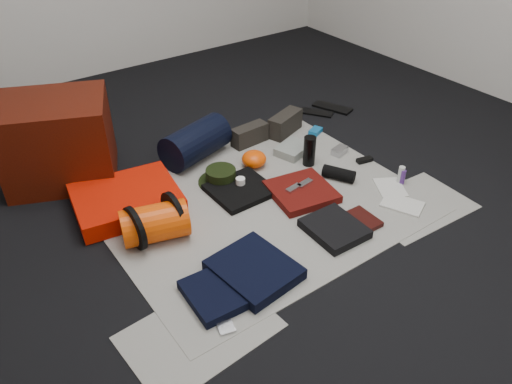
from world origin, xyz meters
TOP-DOWN VIEW (x-y plane):
  - floor at (0.00, 0.00)m, footprint 4.50×4.50m
  - newspaper_mat at (0.00, 0.00)m, footprint 1.60×1.30m
  - newspaper_sheet_front_left at (-0.70, -0.55)m, footprint 0.61×0.44m
  - newspaper_sheet_front_right at (0.65, -0.50)m, footprint 0.60×0.43m
  - red_cabinet at (-0.75, 0.87)m, footprint 0.70×0.66m
  - sleeping_pad at (-0.59, 0.38)m, footprint 0.58×0.50m
  - stuff_sack at (-0.58, 0.06)m, footprint 0.35×0.26m
  - sack_strap_left at (-0.68, 0.06)m, footprint 0.02×0.22m
  - sack_strap_right at (-0.48, 0.06)m, footprint 0.03×0.22m
  - navy_duffel at (-0.04, 0.60)m, footprint 0.46×0.33m
  - boonie_brim at (-0.06, 0.29)m, footprint 0.29×0.29m
  - boonie_crown at (-0.06, 0.29)m, footprint 0.17×0.17m
  - hiking_boot_left at (0.32, 0.56)m, footprint 0.24×0.10m
  - hiking_boot_right at (0.59, 0.54)m, footprint 0.29×0.18m
  - flip_flop_left at (0.96, 0.64)m, footprint 0.20×0.24m
  - flip_flop_right at (1.11, 0.63)m, footprint 0.19×0.30m
  - trousers_navy_a at (-0.55, -0.44)m, footprint 0.25×0.28m
  - trousers_navy_b at (-0.34, -0.42)m, footprint 0.35×0.39m
  - trousers_charcoal at (0.15, -0.41)m, footprint 0.25×0.29m
  - black_tshirt at (-0.03, 0.14)m, footprint 0.32×0.30m
  - red_shirt at (0.22, -0.07)m, footprint 0.37×0.37m
  - orange_stuff_sack at (0.18, 0.32)m, footprint 0.16×0.16m
  - first_aid_pouch at (0.47, 0.30)m, footprint 0.24×0.21m
  - water_bottle at (0.46, 0.14)m, footprint 0.09×0.09m
  - speaker at (0.49, -0.08)m, footprint 0.15×0.19m
  - compact_camera at (0.69, 0.13)m, footprint 0.12×0.09m
  - cyan_case at (0.75, 0.41)m, footprint 0.11×0.09m
  - toiletry_purple at (0.75, -0.32)m, footprint 0.04×0.04m
  - toiletry_clear at (0.75, -0.30)m, footprint 0.04×0.04m
  - paperback_book at (0.32, -0.43)m, footprint 0.12×0.18m
  - map_booklet at (0.59, -0.46)m, footprint 0.22×0.25m
  - map_printout at (0.67, -0.31)m, footprint 0.22×0.24m
  - sunglasses at (0.75, -0.03)m, footprint 0.10×0.06m
  - key_cluster at (-0.61, -0.60)m, footprint 0.08×0.08m
  - tape_roll at (-0.01, 0.17)m, footprint 0.05×0.05m
  - energy_bar_a at (0.18, -0.05)m, footprint 0.10×0.05m
  - energy_bar_b at (0.26, -0.05)m, footprint 0.10×0.05m

SIDE VIEW (x-z plane):
  - floor at x=0.00m, z-range -0.02..0.00m
  - newspaper_sheet_front_left at x=-0.70m, z-range 0.00..0.00m
  - newspaper_sheet_front_right at x=0.65m, z-range 0.00..0.00m
  - newspaper_mat at x=0.00m, z-range 0.00..0.01m
  - flip_flop_left at x=0.96m, z-range 0.00..0.01m
  - flip_flop_right at x=1.11m, z-range 0.00..0.02m
  - map_printout at x=0.67m, z-range 0.01..0.01m
  - boonie_brim at x=-0.06m, z-range 0.01..0.01m
  - key_cluster at x=-0.61m, z-range 0.01..0.02m
  - map_booklet at x=0.59m, z-range 0.01..0.02m
  - sunglasses at x=0.75m, z-range 0.01..0.03m
  - paperback_book at x=0.32m, z-range 0.01..0.03m
  - cyan_case at x=0.75m, z-range 0.01..0.04m
  - black_tshirt at x=-0.03m, z-range 0.01..0.04m
  - compact_camera at x=0.69m, z-range 0.01..0.05m
  - trousers_navy_a at x=-0.55m, z-range 0.01..0.05m
  - red_shirt at x=0.22m, z-range 0.01..0.05m
  - trousers_charcoal at x=0.15m, z-range 0.01..0.05m
  - first_aid_pouch at x=0.47m, z-range 0.01..0.06m
  - trousers_navy_b at x=-0.34m, z-range 0.01..0.06m
  - speaker at x=0.49m, z-range 0.01..0.08m
  - toiletry_purple at x=0.75m, z-range 0.01..0.09m
  - boonie_crown at x=-0.06m, z-range 0.01..0.09m
  - sleeping_pad at x=-0.59m, z-range 0.01..0.10m
  - orange_stuff_sack at x=0.18m, z-range 0.01..0.10m
  - tape_roll at x=-0.01m, z-range 0.04..0.07m
  - energy_bar_a at x=0.18m, z-range 0.05..0.06m
  - energy_bar_b at x=0.26m, z-range 0.05..0.06m
  - toiletry_clear at x=0.75m, z-range 0.01..0.11m
  - hiking_boot_left at x=0.32m, z-range 0.01..0.13m
  - hiking_boot_right at x=0.59m, z-range 0.01..0.14m
  - water_bottle at x=0.46m, z-range 0.01..0.19m
  - stuff_sack at x=-0.58m, z-range 0.01..0.19m
  - sack_strap_left at x=-0.68m, z-range 0.01..0.22m
  - sack_strap_right at x=-0.48m, z-range 0.01..0.22m
  - navy_duffel at x=-0.04m, z-range 0.01..0.22m
  - red_cabinet at x=-0.75m, z-range 0.00..0.47m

